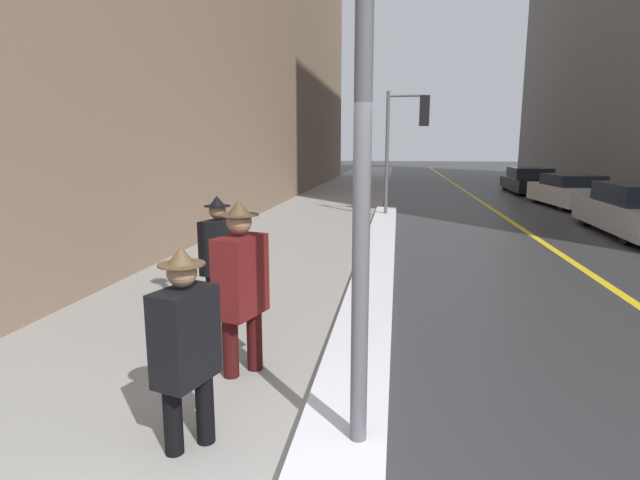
{
  "coord_description": "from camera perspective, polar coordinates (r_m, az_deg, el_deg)",
  "views": [
    {
      "loc": [
        0.56,
        -2.19,
        2.22
      ],
      "look_at": [
        -0.4,
        4.0,
        1.05
      ],
      "focal_mm": 28.0,
      "sensor_mm": 36.0,
      "label": 1
    }
  ],
  "objects": [
    {
      "name": "parked_car_black",
      "position": [
        26.81,
        22.72,
        6.26
      ],
      "size": [
        1.96,
        4.92,
        1.23
      ],
      "rotation": [
        0.0,
        0.0,
        1.55
      ],
      "color": "black",
      "rests_on": "ground"
    },
    {
      "name": "road_centre_stripe",
      "position": [
        17.67,
        20.0,
        2.73
      ],
      "size": [
        0.16,
        80.0,
        0.0
      ],
      "color": "gold",
      "rests_on": "ground"
    },
    {
      "name": "parked_car_white",
      "position": [
        21.02,
        26.69,
        4.98
      ],
      "size": [
        2.13,
        4.33,
        1.22
      ],
      "rotation": [
        0.0,
        0.0,
        1.66
      ],
      "color": "silver",
      "rests_on": "ground"
    },
    {
      "name": "traffic_light_near",
      "position": [
        15.93,
        10.21,
        12.58
      ],
      "size": [
        1.31,
        0.32,
        3.9
      ],
      "rotation": [
        0.0,
        0.0,
        -0.04
      ],
      "color": "#515156",
      "rests_on": "ground"
    },
    {
      "name": "pedestrian_trailing",
      "position": [
        6.71,
        -11.48,
        -1.21
      ],
      "size": [
        0.42,
        0.55,
        1.6
      ],
      "rotation": [
        0.0,
        0.0,
        -1.86
      ],
      "color": "black",
      "rests_on": "ground"
    },
    {
      "name": "parked_car_silver",
      "position": [
        15.01,
        32.57,
        2.8
      ],
      "size": [
        1.85,
        4.68,
        1.32
      ],
      "rotation": [
        0.0,
        0.0,
        1.54
      ],
      "color": "#B2B2B7",
      "rests_on": "ground"
    },
    {
      "name": "sidewalk_slab",
      "position": [
        17.53,
        0.36,
        3.32
      ],
      "size": [
        4.0,
        80.0,
        0.01
      ],
      "color": "gray",
      "rests_on": "ground"
    },
    {
      "name": "pedestrian_in_fedora",
      "position": [
        4.87,
        -9.03,
        -4.69
      ],
      "size": [
        0.45,
        0.6,
        1.74
      ],
      "rotation": [
        0.0,
        0.0,
        -1.86
      ],
      "color": "#340C0C",
      "rests_on": "ground"
    },
    {
      "name": "snow_bank_curb",
      "position": [
        9.43,
        6.41,
        -2.68
      ],
      "size": [
        0.67,
        17.08,
        0.14
      ],
      "color": "silver",
      "rests_on": "ground"
    },
    {
      "name": "pedestrian_nearside",
      "position": [
        3.78,
        -15.12,
        -11.17
      ],
      "size": [
        0.4,
        0.53,
        1.54
      ],
      "rotation": [
        0.0,
        0.0,
        -1.86
      ],
      "color": "black",
      "rests_on": "ground"
    }
  ]
}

